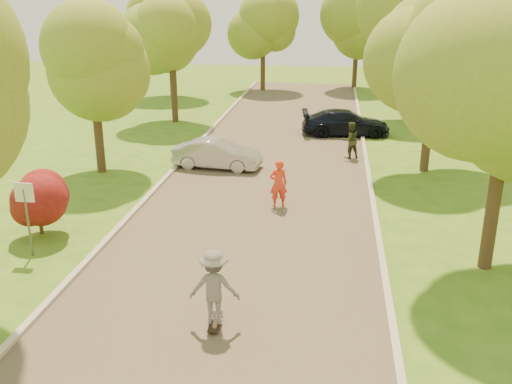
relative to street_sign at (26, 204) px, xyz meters
The scene contains 20 objects.
ground 7.22m from the street_sign, 34.59° to the right, with size 100.00×100.00×0.00m, color #386E1A.
road 7.22m from the street_sign, 34.59° to the left, with size 8.00×60.00×0.01m, color #4C4438.
curb_left 4.62m from the street_sign, 66.37° to the left, with size 0.18×60.00×0.12m, color #B2AD9E.
curb_right 10.74m from the street_sign, 22.10° to the left, with size 0.18×60.00×0.12m, color #B2AD9E.
street_sign is the anchor object (origin of this frame).
red_shrub 1.65m from the street_sign, 108.43° to the left, with size 1.70×1.70×1.95m.
tree_l_midb 8.61m from the street_sign, 97.22° to the left, with size 4.30×4.20×6.62m.
tree_l_far 18.43m from the street_sign, 91.87° to the left, with size 4.92×4.80×7.79m.
tree_r_midb 16.27m from the street_sign, 38.90° to the left, with size 4.51×4.40×7.01m.
tree_r_far 24.25m from the street_sign, 56.91° to the left, with size 5.33×5.20×8.34m.
tree_bg_a 26.44m from the street_sign, 96.53° to the left, with size 5.12×5.00×7.72m.
tree_bg_b 31.57m from the street_sign, 63.40° to the left, with size 5.12×5.00×7.95m.
tree_bg_c 30.35m from the street_sign, 84.26° to the left, with size 4.92×4.80×7.33m.
tree_bg_d 33.74m from the street_sign, 72.61° to the left, with size 5.12×5.00×7.72m.
silver_sedan 9.86m from the street_sign, 69.11° to the left, with size 1.30×3.72×1.23m, color #A6A5AA.
dark_sedan 18.36m from the street_sign, 60.74° to the left, with size 1.86×4.57×1.33m, color black.
longboard 6.73m from the street_sign, 25.92° to the right, with size 0.32×0.91×0.10m.
skateboarder 6.60m from the street_sign, 25.92° to the right, with size 1.12×0.64×1.73m, color slate.
person_striped 8.19m from the street_sign, 36.57° to the left, with size 0.62×0.41×1.70m, color red.
person_olive 14.70m from the street_sign, 51.62° to the left, with size 0.81×0.63×1.67m, color #2E341F.
Camera 1 is at (2.55, -9.74, 7.07)m, focal length 40.00 mm.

